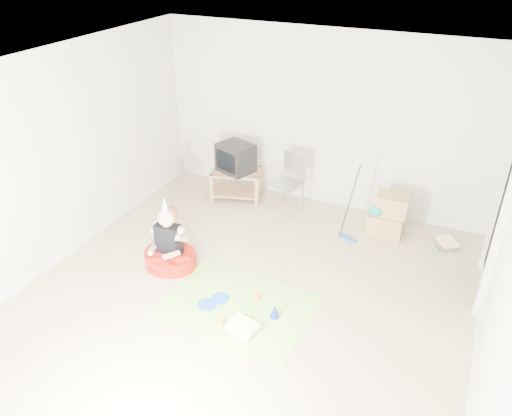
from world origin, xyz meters
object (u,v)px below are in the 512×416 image
at_px(cardboard_boxes, 388,215).
at_px(tv_stand, 236,182).
at_px(folding_chair, 286,184).
at_px(seated_woman, 170,251).
at_px(crt_tv, 236,158).
at_px(birthday_cake, 243,328).

bearing_deg(cardboard_boxes, tv_stand, 178.64).
bearing_deg(tv_stand, cardboard_boxes, -1.36).
distance_m(folding_chair, cardboard_boxes, 1.52).
distance_m(folding_chair, seated_woman, 2.10).
bearing_deg(crt_tv, birthday_cake, -41.99).
xyz_separation_m(cardboard_boxes, birthday_cake, (-0.95, -2.58, -0.25)).
height_order(seated_woman, birthday_cake, seated_woman).
relative_size(tv_stand, crt_tv, 1.71).
bearing_deg(crt_tv, seated_woman, -68.53).
bearing_deg(birthday_cake, seated_woman, 153.30).
height_order(folding_chair, birthday_cake, folding_chair).
height_order(crt_tv, birthday_cake, crt_tv).
height_order(cardboard_boxes, seated_woman, seated_woman).
bearing_deg(folding_chair, crt_tv, 178.30).
relative_size(tv_stand, seated_woman, 0.89).
distance_m(tv_stand, crt_tv, 0.41).
bearing_deg(birthday_cake, crt_tv, 118.10).
relative_size(crt_tv, folding_chair, 0.55).
xyz_separation_m(crt_tv, folding_chair, (0.85, -0.03, -0.25)).
distance_m(crt_tv, folding_chair, 0.88).
bearing_deg(crt_tv, folding_chair, 18.20).
relative_size(folding_chair, birthday_cake, 2.73).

